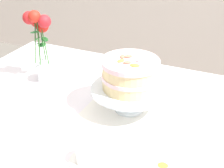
{
  "coord_description": "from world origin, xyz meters",
  "views": [
    {
      "loc": [
        0.44,
        -0.88,
        1.4
      ],
      "look_at": [
        0.04,
        0.02,
        0.86
      ],
      "focal_mm": 49.44,
      "sensor_mm": 36.0,
      "label": 1
    }
  ],
  "objects_px": {
    "teacup": "(87,156)",
    "flower_vase": "(41,45)",
    "dining_table": "(100,132)",
    "cake_stand": "(129,91)",
    "layer_cake": "(130,74)"
  },
  "relations": [
    {
      "from": "dining_table",
      "to": "teacup",
      "type": "bearing_deg",
      "value": -71.56
    },
    {
      "from": "dining_table",
      "to": "cake_stand",
      "type": "xyz_separation_m",
      "value": [
        0.09,
        0.07,
        0.17
      ]
    },
    {
      "from": "cake_stand",
      "to": "layer_cake",
      "type": "bearing_deg",
      "value": -89.26
    },
    {
      "from": "teacup",
      "to": "flower_vase",
      "type": "bearing_deg",
      "value": 137.81
    },
    {
      "from": "cake_stand",
      "to": "layer_cake",
      "type": "xyz_separation_m",
      "value": [
        0.0,
        -0.0,
        0.07
      ]
    },
    {
      "from": "dining_table",
      "to": "flower_vase",
      "type": "height_order",
      "value": "flower_vase"
    },
    {
      "from": "flower_vase",
      "to": "teacup",
      "type": "relative_size",
      "value": 2.9
    },
    {
      "from": "dining_table",
      "to": "teacup",
      "type": "xyz_separation_m",
      "value": [
        0.08,
        -0.25,
        0.11
      ]
    },
    {
      "from": "layer_cake",
      "to": "teacup",
      "type": "relative_size",
      "value": 1.86
    },
    {
      "from": "teacup",
      "to": "cake_stand",
      "type": "bearing_deg",
      "value": 88.24
    },
    {
      "from": "dining_table",
      "to": "flower_vase",
      "type": "xyz_separation_m",
      "value": [
        -0.34,
        0.14,
        0.26
      ]
    },
    {
      "from": "cake_stand",
      "to": "flower_vase",
      "type": "height_order",
      "value": "flower_vase"
    },
    {
      "from": "layer_cake",
      "to": "flower_vase",
      "type": "relative_size",
      "value": 0.64
    },
    {
      "from": "layer_cake",
      "to": "flower_vase",
      "type": "height_order",
      "value": "flower_vase"
    },
    {
      "from": "dining_table",
      "to": "layer_cake",
      "type": "bearing_deg",
      "value": 37.01
    }
  ]
}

